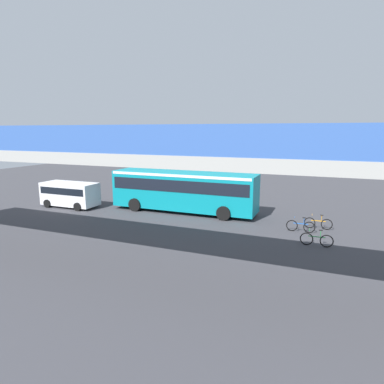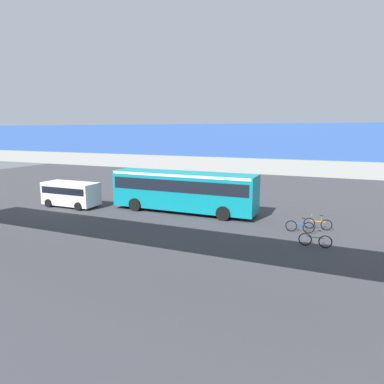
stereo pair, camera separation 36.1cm
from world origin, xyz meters
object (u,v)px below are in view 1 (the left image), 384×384
bicycle_green (317,240)px  bicycle_orange (318,223)px  bicycle_blue (301,226)px  city_bus (183,188)px  parked_van (70,193)px  traffic_sign (153,178)px  pedestrian (182,190)px

bicycle_green → bicycle_orange: (0.01, -3.55, 0.00)m
bicycle_blue → bicycle_orange: size_ratio=1.00×
city_bus → bicycle_orange: city_bus is taller
parked_van → bicycle_blue: bearing=179.7°
bicycle_blue → traffic_sign: 15.22m
bicycle_blue → bicycle_orange: 1.51m
bicycle_green → pedestrian: 15.00m
bicycle_green → parked_van: bearing=-7.3°
pedestrian → traffic_sign: traffic_sign is taller
traffic_sign → bicycle_green: bearing=150.2°
bicycle_blue → bicycle_orange: bearing=-132.2°
parked_van → traffic_sign: 7.64m
bicycle_green → city_bus: bearing=-24.2°
bicycle_orange → pedestrian: pedestrian is taller
city_bus → bicycle_blue: bearing=167.0°
city_bus → bicycle_green: (-10.03, 4.51, -1.51)m
pedestrian → traffic_sign: (2.80, 0.35, 1.00)m
bicycle_orange → pedestrian: 13.21m
bicycle_blue → traffic_sign: traffic_sign is taller
bicycle_blue → traffic_sign: bearing=-23.7°
pedestrian → bicycle_blue: bearing=149.8°
parked_van → bicycle_orange: bearing=-177.0°
parked_van → bicycle_blue: (-18.54, 0.09, -0.81)m
pedestrian → city_bus: bearing=115.2°
city_bus → bicycle_green: 11.10m
bicycle_orange → parked_van: bearing=3.0°
city_bus → bicycle_blue: (-9.01, 2.08, -1.51)m
traffic_sign → city_bus: bearing=140.4°
bicycle_blue → pedestrian: size_ratio=0.99×
parked_van → pedestrian: bearing=-139.6°
bicycle_blue → pedestrian: pedestrian is taller
bicycle_green → pedestrian: size_ratio=0.99×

